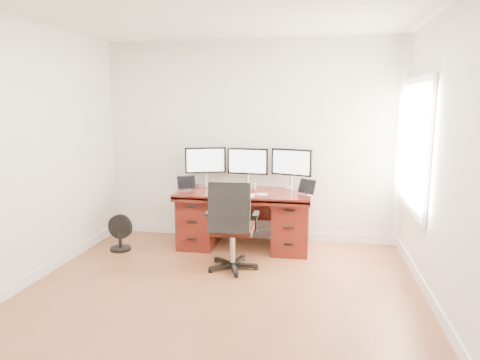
% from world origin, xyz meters
% --- Properties ---
extents(ground, '(4.50, 4.50, 0.00)m').
position_xyz_m(ground, '(0.00, 0.00, 0.00)').
color(ground, brown).
rests_on(ground, ground).
extents(back_wall, '(4.00, 0.10, 2.70)m').
position_xyz_m(back_wall, '(0.00, 2.25, 1.35)').
color(back_wall, white).
rests_on(back_wall, ground).
extents(right_wall, '(0.10, 4.50, 2.70)m').
position_xyz_m(right_wall, '(2.00, 0.11, 1.35)').
color(right_wall, white).
rests_on(right_wall, ground).
extents(desk, '(1.70, 0.80, 0.75)m').
position_xyz_m(desk, '(0.00, 1.83, 0.40)').
color(desk, '#4B140F').
rests_on(desk, ground).
extents(office_chair, '(0.60, 0.57, 1.03)m').
position_xyz_m(office_chair, '(-0.00, 1.00, 0.34)').
color(office_chair, black).
rests_on(office_chair, ground).
extents(floor_fan, '(0.32, 0.27, 0.46)m').
position_xyz_m(floor_fan, '(-1.55, 1.41, 0.22)').
color(floor_fan, black).
rests_on(floor_fan, ground).
extents(monitor_left, '(0.53, 0.22, 0.53)m').
position_xyz_m(monitor_left, '(-0.58, 2.07, 1.09)').
color(monitor_left, silver).
rests_on(monitor_left, desk).
extents(monitor_center, '(0.55, 0.16, 0.53)m').
position_xyz_m(monitor_center, '(-0.00, 2.07, 1.09)').
color(monitor_center, silver).
rests_on(monitor_center, desk).
extents(monitor_right, '(0.53, 0.20, 0.53)m').
position_xyz_m(monitor_right, '(0.58, 2.07, 1.09)').
color(monitor_right, silver).
rests_on(monitor_right, desk).
extents(tablet_left, '(0.24, 0.18, 0.19)m').
position_xyz_m(tablet_left, '(-0.76, 1.75, 0.84)').
color(tablet_left, silver).
rests_on(tablet_left, desk).
extents(tablet_right, '(0.23, 0.20, 0.19)m').
position_xyz_m(tablet_right, '(0.80, 1.75, 0.84)').
color(tablet_right, silver).
rests_on(tablet_right, desk).
extents(keyboard, '(0.30, 0.20, 0.01)m').
position_xyz_m(keyboard, '(0.02, 1.58, 0.76)').
color(keyboard, white).
rests_on(keyboard, desk).
extents(trackpad, '(0.15, 0.15, 0.01)m').
position_xyz_m(trackpad, '(0.25, 1.63, 0.76)').
color(trackpad, silver).
rests_on(trackpad, desk).
extents(drawing_tablet, '(0.21, 0.14, 0.01)m').
position_xyz_m(drawing_tablet, '(-0.29, 1.63, 0.76)').
color(drawing_tablet, black).
rests_on(drawing_tablet, desk).
extents(phone, '(0.14, 0.09, 0.01)m').
position_xyz_m(phone, '(-0.05, 1.75, 0.76)').
color(phone, black).
rests_on(phone, desk).
extents(figurine_blue, '(0.03, 0.03, 0.08)m').
position_xyz_m(figurine_blue, '(-0.36, 1.95, 0.79)').
color(figurine_blue, '#6B93F3').
rests_on(figurine_blue, desk).
extents(figurine_pink, '(0.03, 0.03, 0.08)m').
position_xyz_m(figurine_pink, '(-0.23, 1.95, 0.79)').
color(figurine_pink, pink).
rests_on(figurine_pink, desk).
extents(figurine_purple, '(0.03, 0.03, 0.08)m').
position_xyz_m(figurine_purple, '(-0.15, 1.95, 0.79)').
color(figurine_purple, '#A55CCF').
rests_on(figurine_purple, desk).
extents(figurine_yellow, '(0.03, 0.03, 0.08)m').
position_xyz_m(figurine_yellow, '(0.12, 1.95, 0.79)').
color(figurine_yellow, '#D7C870').
rests_on(figurine_yellow, desk).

